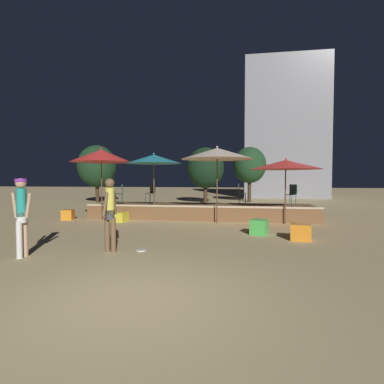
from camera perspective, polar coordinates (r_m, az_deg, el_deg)
ground_plane at (r=4.84m, az=-11.92°, el=-19.63°), size 120.00×120.00×0.00m
wooden_deck at (r=14.10m, az=1.93°, el=-3.67°), size 10.20×2.63×0.68m
patio_umbrella_0 at (r=12.36m, az=4.81°, el=7.30°), size 2.96×2.96×3.17m
patio_umbrella_1 at (r=12.64m, az=17.42°, el=4.99°), size 2.82×2.82×2.66m
patio_umbrella_2 at (r=13.79m, az=-16.89°, el=6.61°), size 2.63×2.63×3.19m
patio_umbrella_3 at (r=13.34m, az=-7.29°, el=6.23°), size 2.44×2.44×2.97m
cube_seat_0 at (r=10.09m, az=12.68°, el=-6.53°), size 0.65×0.65×0.49m
cube_seat_1 at (r=14.48m, az=-22.55°, el=-4.02°), size 0.54×0.54×0.44m
cube_seat_2 at (r=9.56m, az=19.97°, el=-7.15°), size 0.66×0.66×0.48m
cube_seat_3 at (r=13.16m, az=-13.71°, el=-4.61°), size 0.67×0.67×0.41m
person_0 at (r=7.70m, az=-15.35°, el=-3.53°), size 0.31×0.55×1.84m
person_1 at (r=7.95m, az=-29.72°, el=-3.32°), size 0.53×0.31×1.84m
bistro_chair_0 at (r=14.60m, az=-7.74°, el=0.15°), size 0.47×0.47×0.90m
bistro_chair_1 at (r=14.35m, az=9.18°, el=0.10°), size 0.40×0.40×0.90m
bistro_chair_2 at (r=13.86m, az=18.52°, el=-0.08°), size 0.48×0.48×0.90m
bistro_chair_3 at (r=14.29m, az=-13.43°, el=0.05°), size 0.44×0.43×0.90m
frisbee_disc at (r=7.79m, az=-9.69°, el=-10.90°), size 0.24×0.24×0.03m
background_tree_0 at (r=24.06m, az=10.91°, el=5.02°), size 2.58×2.58×4.33m
background_tree_1 at (r=24.17m, az=-17.65°, el=4.67°), size 2.92×2.92×4.40m
background_tree_2 at (r=22.31m, az=2.58°, el=4.59°), size 2.76×2.76×4.16m
distant_building at (r=31.30m, az=17.18°, el=11.25°), size 7.75×4.35×13.28m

